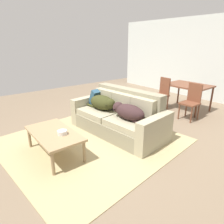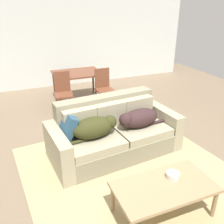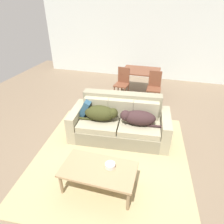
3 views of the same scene
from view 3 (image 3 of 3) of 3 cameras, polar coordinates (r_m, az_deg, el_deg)
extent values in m
plane|color=#79654F|center=(4.61, 2.23, -6.42)|extent=(10.00, 10.00, 0.00)
cube|color=silver|center=(7.77, 9.97, 19.48)|extent=(8.00, 0.12, 2.70)
cube|color=tan|center=(4.04, -0.24, -12.55)|extent=(3.26, 3.42, 0.01)
cube|color=gray|center=(4.44, 2.15, -5.41)|extent=(1.83, 1.13, 0.32)
cube|color=tan|center=(4.38, -3.46, -2.41)|extent=(0.93, 1.00, 0.13)
cube|color=tan|center=(4.29, 8.00, -3.50)|extent=(0.93, 1.00, 0.13)
cube|color=gray|center=(4.47, 2.94, 2.76)|extent=(1.76, 0.41, 0.47)
cube|color=tan|center=(4.41, -4.39, 1.77)|extent=(0.55, 0.21, 0.40)
cube|color=tan|center=(4.32, 2.60, 1.17)|extent=(0.55, 0.21, 0.40)
cube|color=tan|center=(4.30, 9.77, 0.54)|extent=(0.55, 0.21, 0.40)
cube|color=tan|center=(4.56, -9.94, -2.52)|extent=(0.28, 0.98, 0.63)
cube|color=tan|center=(4.36, 14.93, -4.89)|extent=(0.28, 0.98, 0.63)
ellipsoid|color=#323417|center=(4.22, -3.49, -0.29)|extent=(0.70, 0.45, 0.32)
sphere|color=#323417|center=(4.13, 0.25, -0.33)|extent=(0.21, 0.21, 0.21)
cone|color=black|center=(4.05, 0.02, -1.15)|extent=(0.11, 0.13, 0.10)
cylinder|color=#323417|center=(4.29, -7.57, -1.92)|extent=(0.30, 0.08, 0.05)
ellipsoid|color=#352222|center=(4.10, 7.90, -1.68)|extent=(0.70, 0.41, 0.30)
sphere|color=#352222|center=(4.07, 3.91, -1.01)|extent=(0.22, 0.22, 0.22)
cone|color=black|center=(3.99, 3.73, -1.86)|extent=(0.11, 0.13, 0.10)
cylinder|color=#352222|center=(4.11, 11.95, -3.97)|extent=(0.31, 0.08, 0.05)
cube|color=#294B63|center=(4.44, -7.44, 1.50)|extent=(0.31, 0.42, 0.42)
cube|color=tan|center=(3.23, -3.92, -16.20)|extent=(1.18, 0.64, 0.04)
cylinder|color=#8C7250|center=(3.41, -14.47, -19.62)|extent=(0.05, 0.05, 0.39)
cylinder|color=#8C7250|center=(3.14, 4.65, -24.28)|extent=(0.05, 0.05, 0.39)
cylinder|color=#8C7250|center=(3.72, -10.46, -13.75)|extent=(0.05, 0.05, 0.39)
cylinder|color=#8C7250|center=(3.48, 6.54, -17.26)|extent=(0.05, 0.05, 0.39)
cylinder|color=silver|center=(3.20, -0.53, -15.15)|extent=(0.16, 0.16, 0.07)
cube|color=brown|center=(6.47, 8.47, 11.71)|extent=(1.17, 0.90, 0.04)
cylinder|color=brown|center=(6.32, 2.85, 7.93)|extent=(0.05, 0.05, 0.70)
cylinder|color=brown|center=(6.19, 12.56, 6.73)|extent=(0.05, 0.05, 0.70)
cylinder|color=brown|center=(7.05, 4.38, 10.30)|extent=(0.05, 0.05, 0.70)
cylinder|color=brown|center=(6.93, 13.13, 9.24)|extent=(0.05, 0.05, 0.70)
cube|color=brown|center=(6.09, 2.77, 7.84)|extent=(0.44, 0.44, 0.04)
cube|color=brown|center=(6.16, 3.40, 10.64)|extent=(0.36, 0.07, 0.48)
cylinder|color=brown|center=(6.09, 0.66, 5.55)|extent=(0.04, 0.04, 0.41)
cylinder|color=brown|center=(5.98, 3.70, 5.03)|extent=(0.04, 0.04, 0.41)
cylinder|color=brown|center=(6.38, 1.78, 6.73)|extent=(0.04, 0.04, 0.41)
cylinder|color=brown|center=(6.28, 4.71, 6.25)|extent=(0.04, 0.04, 0.41)
cube|color=brown|center=(5.92, 11.97, 6.49)|extent=(0.41, 0.41, 0.04)
cube|color=brown|center=(6.00, 12.36, 9.37)|extent=(0.36, 0.04, 0.47)
cylinder|color=brown|center=(5.87, 9.97, 4.06)|extent=(0.04, 0.04, 0.41)
cylinder|color=brown|center=(5.86, 13.27, 3.64)|extent=(0.04, 0.04, 0.41)
cylinder|color=brown|center=(6.17, 10.30, 5.40)|extent=(0.04, 0.04, 0.41)
cylinder|color=brown|center=(6.17, 13.44, 5.00)|extent=(0.04, 0.04, 0.41)
camera|label=1|loc=(2.54, 73.68, -13.35)|focal=31.63mm
camera|label=2|loc=(2.26, -66.45, 2.44)|focal=39.59mm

